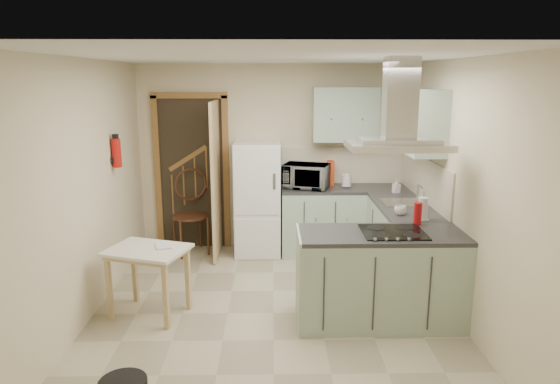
{
  "coord_description": "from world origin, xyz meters",
  "views": [
    {
      "loc": [
        -0.01,
        -4.63,
        2.32
      ],
      "look_at": [
        0.07,
        0.45,
        1.15
      ],
      "focal_mm": 32.0,
      "sensor_mm": 36.0,
      "label": 1
    }
  ],
  "objects_px": {
    "microwave": "(306,176)",
    "drop_leaf_table": "(149,282)",
    "peninsula": "(380,277)",
    "fridge": "(258,199)",
    "extractor_hood": "(398,146)",
    "bentwood_chair": "(190,216)"
  },
  "relations": [
    {
      "from": "microwave",
      "to": "drop_leaf_table",
      "type": "bearing_deg",
      "value": -115.2
    },
    {
      "from": "extractor_hood",
      "to": "bentwood_chair",
      "type": "xyz_separation_m",
      "value": [
        -2.23,
        1.97,
        -1.21
      ]
    },
    {
      "from": "drop_leaf_table",
      "to": "microwave",
      "type": "height_order",
      "value": "microwave"
    },
    {
      "from": "bentwood_chair",
      "to": "extractor_hood",
      "type": "bearing_deg",
      "value": -65.47
    },
    {
      "from": "bentwood_chair",
      "to": "microwave",
      "type": "distance_m",
      "value": 1.63
    },
    {
      "from": "drop_leaf_table",
      "to": "bentwood_chair",
      "type": "height_order",
      "value": "bentwood_chair"
    },
    {
      "from": "extractor_hood",
      "to": "microwave",
      "type": "bearing_deg",
      "value": 109.33
    },
    {
      "from": "peninsula",
      "to": "microwave",
      "type": "xyz_separation_m",
      "value": [
        -0.59,
        1.95,
        0.61
      ]
    },
    {
      "from": "microwave",
      "to": "fridge",
      "type": "bearing_deg",
      "value": -164.3
    },
    {
      "from": "fridge",
      "to": "microwave",
      "type": "distance_m",
      "value": 0.71
    },
    {
      "from": "fridge",
      "to": "drop_leaf_table",
      "type": "distance_m",
      "value": 2.11
    },
    {
      "from": "fridge",
      "to": "bentwood_chair",
      "type": "bearing_deg",
      "value": -179.64
    },
    {
      "from": "drop_leaf_table",
      "to": "microwave",
      "type": "bearing_deg",
      "value": 65.23
    },
    {
      "from": "drop_leaf_table",
      "to": "bentwood_chair",
      "type": "bearing_deg",
      "value": 104.38
    },
    {
      "from": "fridge",
      "to": "microwave",
      "type": "bearing_deg",
      "value": -2.26
    },
    {
      "from": "extractor_hood",
      "to": "bentwood_chair",
      "type": "distance_m",
      "value": 3.21
    },
    {
      "from": "peninsula",
      "to": "extractor_hood",
      "type": "height_order",
      "value": "extractor_hood"
    },
    {
      "from": "fridge",
      "to": "microwave",
      "type": "relative_size",
      "value": 2.62
    },
    {
      "from": "peninsula",
      "to": "extractor_hood",
      "type": "distance_m",
      "value": 1.27
    },
    {
      "from": "peninsula",
      "to": "microwave",
      "type": "distance_m",
      "value": 2.13
    },
    {
      "from": "bentwood_chair",
      "to": "fridge",
      "type": "bearing_deg",
      "value": -23.56
    },
    {
      "from": "fridge",
      "to": "microwave",
      "type": "height_order",
      "value": "fridge"
    }
  ]
}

